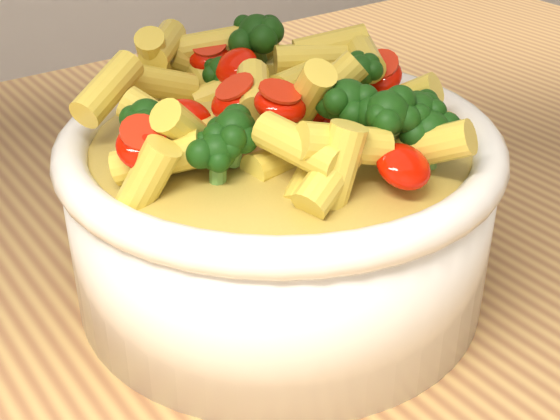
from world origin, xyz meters
TOP-DOWN VIEW (x-y plane):
  - table at (0.00, 0.00)m, footprint 1.20×0.80m
  - serving_bowl at (-0.07, -0.05)m, footprint 0.25×0.25m
  - pasta_salad at (-0.07, -0.05)m, footprint 0.20×0.20m

SIDE VIEW (x-z plane):
  - table at x=0.00m, z-range 0.35..1.25m
  - serving_bowl at x=-0.07m, z-range 0.90..1.01m
  - pasta_salad at x=-0.07m, z-range 1.00..1.05m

